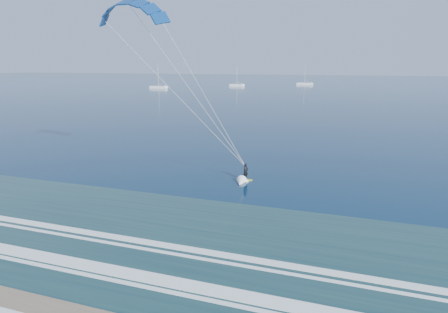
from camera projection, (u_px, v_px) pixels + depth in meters
kitesurfer_rig at (188, 87)px, 38.68m from camera, size 15.59×7.19×18.82m
sailboat_0 at (159, 87)px, 198.48m from camera, size 9.03×2.40×12.24m
sailboat_1 at (237, 85)px, 217.40m from camera, size 7.85×2.40×10.90m
sailboat_2 at (304, 84)px, 233.14m from camera, size 9.00×2.40×12.09m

